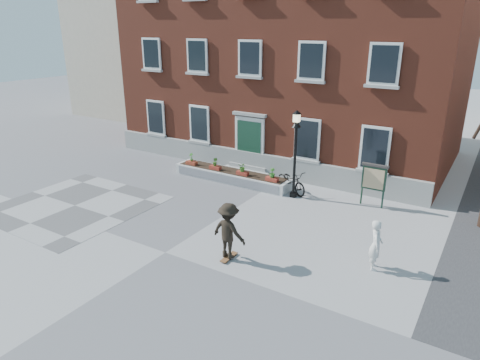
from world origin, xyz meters
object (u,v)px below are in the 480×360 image
Objects in this scene: bystander at (376,245)px; skateboarder at (229,231)px; bicycle at (291,181)px; notice_board at (374,178)px; lamp_post at (296,142)px.

skateboarder is (-4.22, -1.96, 0.19)m from bystander.
bicycle is 3.71m from notice_board.
skateboarder reaches higher than bystander.
notice_board is (-1.49, 4.96, 0.43)m from bystander.
bicycle is 1.08× the size of notice_board.
lamp_post is at bearing 32.06° from bystander.
bicycle is at bearing 97.72° from skateboarder.
lamp_post is 1.99× the size of skateboarder.
bystander is 4.66m from skateboarder.
lamp_post is at bearing -166.08° from notice_board.
skateboarder is (-2.73, -6.91, -0.24)m from notice_board.
lamp_post reaches higher than bystander.
skateboarder is at bearing -111.58° from notice_board.
lamp_post is 3.62m from notice_board.
notice_board is at bearing -57.17° from bicycle.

